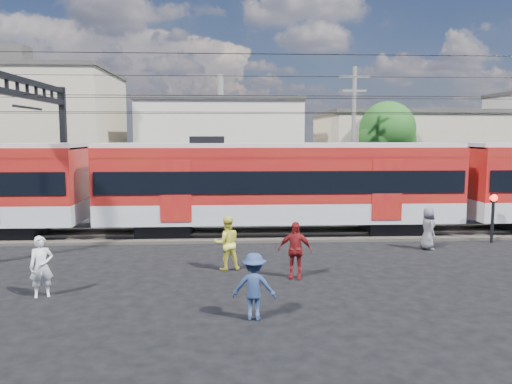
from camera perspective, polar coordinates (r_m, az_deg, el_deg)
ground at (r=15.03m, az=2.32°, el=-11.03°), size 120.00×120.00×0.00m
track_bed at (r=22.74m, az=0.39°, el=-4.80°), size 70.00×3.40×0.12m
rail_near at (r=21.99m, az=0.51°, el=-4.88°), size 70.00×0.12×0.12m
rail_far at (r=23.46m, az=0.28°, el=-4.16°), size 70.00×0.12×0.12m
commuter_train at (r=22.50m, az=3.19°, el=1.09°), size 50.30×3.08×4.17m
catenary at (r=23.42m, az=-21.43°, el=7.57°), size 70.00×9.30×7.52m
building_west at (r=41.32m, az=-25.52°, el=6.08°), size 14.28×10.20×9.30m
building_midwest at (r=41.27m, az=-4.03°, el=5.31°), size 12.24×12.24×7.30m
building_mideast at (r=41.26m, az=18.79°, el=4.28°), size 16.32×10.20×6.30m
utility_pole_mid at (r=30.17m, az=11.07°, el=6.42°), size 1.80×0.24×8.50m
tree_near at (r=34.03m, az=15.03°, el=6.54°), size 3.82×3.64×6.72m
pedestrian_a at (r=15.35m, az=-23.32°, el=-7.83°), size 0.74×0.61×1.73m
pedestrian_b at (r=16.89m, az=-3.34°, el=-5.85°), size 1.00×0.85×1.82m
pedestrian_c at (r=12.45m, az=-0.22°, el=-10.74°), size 1.16×0.78×1.67m
pedestrian_d at (r=15.92m, az=4.47°, el=-6.63°), size 1.14×0.66×1.82m
pedestrian_e at (r=20.97m, az=19.05°, el=-3.97°), size 0.61×0.87×1.68m
crossing_signal at (r=23.19m, az=25.47°, el=-1.72°), size 0.31×0.31×2.10m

